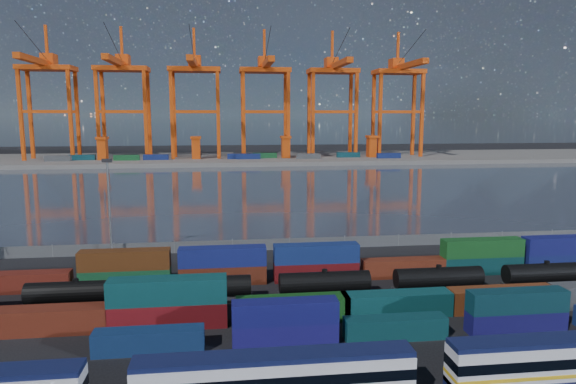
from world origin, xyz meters
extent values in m
plane|color=black|center=(0.00, 0.00, 0.00)|extent=(700.00, 700.00, 0.00)
plane|color=#2D3341|center=(0.00, 105.00, 0.01)|extent=(700.00, 700.00, 0.00)
cube|color=#514F4C|center=(0.00, 210.00, 1.00)|extent=(700.00, 70.00, 2.00)
cone|color=#1E2630|center=(-600.00, 1600.00, 210.00)|extent=(1000.00, 1000.00, 420.00)
cone|color=#1E2630|center=(-200.00, 1600.00, 260.00)|extent=(1100.00, 1100.00, 520.00)
cone|color=#1E2630|center=(200.00, 1600.00, 230.00)|extent=(1040.00, 1040.00, 460.00)
cone|color=#1E2630|center=(600.00, 1600.00, 190.00)|extent=(960.00, 960.00, 380.00)
cone|color=#1E2630|center=(950.00, 1600.00, 150.00)|extent=(840.00, 840.00, 300.00)
cube|color=silver|center=(-7.41, -21.31, 2.61)|extent=(22.49, 2.70, 3.42)
cube|color=#0F1539|center=(-7.41, -21.31, 4.54)|extent=(22.49, 2.43, 0.45)
cube|color=black|center=(-7.41, -21.31, 2.97)|extent=(22.51, 2.78, 0.90)
cube|color=silver|center=(18.59, -21.31, 2.61)|extent=(22.49, 2.70, 3.42)
cube|color=#0F1539|center=(18.59, -21.31, 0.81)|extent=(22.49, 2.75, 1.08)
cube|color=#0F1539|center=(18.59, -21.31, 4.54)|extent=(22.49, 2.43, 0.45)
cube|color=gold|center=(18.59, -21.31, 1.89)|extent=(22.51, 2.78, 0.32)
cube|color=black|center=(18.59, -21.31, 2.97)|extent=(22.51, 2.78, 0.90)
cube|color=navy|center=(-18.99, -9.63, 1.18)|extent=(10.94, 2.22, 2.37)
cube|color=navy|center=(-5.24, -9.63, 1.18)|extent=(10.94, 2.22, 2.37)
cube|color=navy|center=(-5.24, -9.63, 3.55)|extent=(10.94, 2.22, 2.37)
cube|color=#0B353B|center=(6.55, -9.63, 1.18)|extent=(10.94, 2.22, 2.37)
cube|color=#121051|center=(20.23, -9.63, 1.18)|extent=(10.94, 2.22, 2.37)
cube|color=#0B2F39|center=(20.23, -9.63, 3.55)|extent=(10.94, 2.22, 2.37)
cube|color=maroon|center=(-30.71, -3.55, 1.42)|extent=(13.07, 2.66, 2.83)
cube|color=maroon|center=(-17.69, -3.55, 1.42)|extent=(13.07, 2.66, 2.83)
cube|color=#0D4044|center=(-17.69, -3.55, 4.25)|extent=(13.07, 2.66, 2.83)
cube|color=#124414|center=(-3.63, -3.55, 1.42)|extent=(13.07, 2.66, 2.83)
cube|color=#0D4145|center=(8.76, -3.55, 1.42)|extent=(13.07, 2.66, 2.83)
cube|color=#652D14|center=(22.01, -3.55, 1.42)|extent=(13.07, 2.66, 2.83)
cube|color=#5F1C13|center=(-38.27, 10.75, 1.32)|extent=(12.19, 2.48, 2.64)
cube|color=#134726|center=(-24.97, 10.75, 1.32)|extent=(12.19, 2.48, 2.64)
cube|color=#502810|center=(-24.97, 10.75, 3.96)|extent=(12.19, 2.48, 2.64)
cube|color=#531E10|center=(-11.66, 10.75, 1.32)|extent=(12.19, 2.48, 2.64)
cube|color=navy|center=(-11.66, 10.75, 3.96)|extent=(12.19, 2.48, 2.64)
cube|color=#590D10|center=(1.69, 10.75, 1.32)|extent=(12.19, 2.48, 2.64)
cube|color=navy|center=(1.69, 10.75, 3.96)|extent=(12.19, 2.48, 2.64)
cube|color=maroon|center=(14.69, 10.75, 1.32)|extent=(12.19, 2.48, 2.64)
cube|color=#0A3538|center=(26.88, 10.75, 1.32)|extent=(12.19, 2.48, 2.64)
cube|color=#15501D|center=(26.88, 10.75, 3.96)|extent=(12.19, 2.48, 2.64)
cube|color=navy|center=(39.83, 10.75, 1.32)|extent=(12.19, 2.48, 2.64)
cube|color=navy|center=(39.83, 10.75, 3.96)|extent=(12.19, 2.48, 2.64)
cylinder|color=black|center=(-29.51, 3.53, 2.09)|extent=(11.82, 2.64, 2.64)
cylinder|color=black|center=(-29.51, 3.53, 3.55)|extent=(0.73, 0.73, 0.45)
cube|color=black|center=(-29.51, 3.53, 0.64)|extent=(12.27, 1.82, 0.36)
cube|color=black|center=(-33.60, 3.53, 0.27)|extent=(2.27, 1.64, 0.55)
cube|color=black|center=(-25.42, 3.53, 0.27)|extent=(2.27, 1.64, 0.55)
cylinder|color=black|center=(-14.01, 3.53, 2.09)|extent=(11.82, 2.64, 2.64)
cylinder|color=black|center=(-14.01, 3.53, 3.55)|extent=(0.73, 0.73, 0.45)
cube|color=black|center=(-14.01, 3.53, 0.64)|extent=(12.27, 1.82, 0.36)
cube|color=black|center=(-18.10, 3.53, 0.27)|extent=(2.27, 1.64, 0.55)
cube|color=black|center=(-9.92, 3.53, 0.27)|extent=(2.27, 1.64, 0.55)
cylinder|color=black|center=(1.49, 3.53, 2.09)|extent=(11.82, 2.64, 2.64)
cylinder|color=black|center=(1.49, 3.53, 3.55)|extent=(0.73, 0.73, 0.45)
cube|color=black|center=(1.49, 3.53, 0.64)|extent=(12.27, 1.82, 0.36)
cube|color=black|center=(-2.60, 3.53, 0.27)|extent=(2.27, 1.64, 0.55)
cube|color=black|center=(5.58, 3.53, 0.27)|extent=(2.27, 1.64, 0.55)
cylinder|color=black|center=(16.99, 3.53, 2.09)|extent=(11.82, 2.64, 2.64)
cylinder|color=black|center=(16.99, 3.53, 3.55)|extent=(0.73, 0.73, 0.45)
cube|color=black|center=(16.99, 3.53, 0.64)|extent=(12.27, 1.82, 0.36)
cube|color=black|center=(12.90, 3.53, 0.27)|extent=(2.27, 1.64, 0.55)
cube|color=black|center=(21.08, 3.53, 0.27)|extent=(2.27, 1.64, 0.55)
cylinder|color=black|center=(32.49, 3.53, 2.09)|extent=(11.82, 2.64, 2.64)
cylinder|color=black|center=(32.49, 3.53, 3.55)|extent=(0.73, 0.73, 0.45)
cube|color=black|center=(32.49, 3.53, 0.64)|extent=(12.27, 1.82, 0.36)
cube|color=black|center=(28.40, 3.53, 0.27)|extent=(2.27, 1.64, 0.55)
cube|color=black|center=(36.58, 3.53, 0.27)|extent=(2.27, 1.64, 0.55)
cube|color=#595B5E|center=(0.00, 28.00, 1.00)|extent=(160.00, 0.06, 2.00)
cylinder|color=slate|center=(-40.00, 28.00, 1.10)|extent=(0.12, 0.12, 2.20)
cylinder|color=slate|center=(-30.00, 28.00, 1.10)|extent=(0.12, 0.12, 2.20)
cylinder|color=slate|center=(-20.00, 28.00, 1.10)|extent=(0.12, 0.12, 2.20)
cylinder|color=slate|center=(-10.00, 28.00, 1.10)|extent=(0.12, 0.12, 2.20)
cylinder|color=slate|center=(0.00, 28.00, 1.10)|extent=(0.12, 0.12, 2.20)
cylinder|color=slate|center=(10.00, 28.00, 1.10)|extent=(0.12, 0.12, 2.20)
cylinder|color=slate|center=(20.00, 28.00, 1.10)|extent=(0.12, 0.12, 2.20)
cylinder|color=slate|center=(30.00, 28.00, 1.10)|extent=(0.12, 0.12, 2.20)
cylinder|color=slate|center=(40.00, 28.00, 1.10)|extent=(0.12, 0.12, 2.20)
cylinder|color=slate|center=(50.00, 28.00, 1.10)|extent=(0.12, 0.12, 2.20)
cylinder|color=slate|center=(-30.00, 26.00, 8.00)|extent=(0.36, 0.36, 16.00)
cube|color=black|center=(-30.00, 26.00, 16.30)|extent=(1.60, 0.40, 0.60)
cube|color=#D5460F|center=(-106.22, 198.88, 22.94)|extent=(1.63, 1.63, 45.89)
cube|color=#D5460F|center=(-106.22, 211.12, 22.94)|extent=(1.63, 1.63, 45.89)
cube|color=#D5460F|center=(-83.78, 198.88, 22.94)|extent=(1.63, 1.63, 45.89)
cube|color=#D5460F|center=(-83.78, 211.12, 22.94)|extent=(1.63, 1.63, 45.89)
cube|color=#D5460F|center=(-95.00, 198.88, 25.24)|extent=(22.43, 1.43, 1.43)
cube|color=#D5460F|center=(-95.00, 211.12, 25.24)|extent=(22.43, 1.43, 1.43)
cube|color=#D5460F|center=(-95.00, 205.00, 45.89)|extent=(25.49, 14.28, 2.24)
cube|color=#D5460F|center=(-95.00, 192.76, 47.92)|extent=(3.06, 48.94, 2.55)
cube|color=#D5460F|center=(-95.00, 209.08, 50.47)|extent=(6.12, 8.16, 5.10)
cube|color=#D5460F|center=(-95.00, 207.04, 58.12)|extent=(1.22, 1.22, 16.31)
cylinder|color=black|center=(-95.00, 190.32, 55.06)|extent=(0.24, 41.97, 13.84)
cube|color=#D5460F|center=(-71.22, 198.88, 22.94)|extent=(1.63, 1.63, 45.89)
cube|color=#D5460F|center=(-71.22, 211.12, 22.94)|extent=(1.63, 1.63, 45.89)
cube|color=#D5460F|center=(-48.78, 198.88, 22.94)|extent=(1.63, 1.63, 45.89)
cube|color=#D5460F|center=(-48.78, 211.12, 22.94)|extent=(1.63, 1.63, 45.89)
cube|color=#D5460F|center=(-60.00, 198.88, 25.24)|extent=(22.43, 1.43, 1.43)
cube|color=#D5460F|center=(-60.00, 211.12, 25.24)|extent=(22.43, 1.43, 1.43)
cube|color=#D5460F|center=(-60.00, 205.00, 45.89)|extent=(25.49, 14.28, 2.24)
cube|color=#D5460F|center=(-60.00, 192.76, 47.92)|extent=(3.06, 48.94, 2.55)
cube|color=#D5460F|center=(-60.00, 209.08, 50.47)|extent=(6.12, 8.16, 5.10)
cube|color=#D5460F|center=(-60.00, 207.04, 58.12)|extent=(1.22, 1.22, 16.31)
cylinder|color=black|center=(-60.00, 190.32, 55.06)|extent=(0.24, 41.97, 13.84)
cube|color=#D5460F|center=(-36.22, 198.88, 22.94)|extent=(1.63, 1.63, 45.89)
cube|color=#D5460F|center=(-36.22, 211.12, 22.94)|extent=(1.63, 1.63, 45.89)
cube|color=#D5460F|center=(-13.78, 198.88, 22.94)|extent=(1.63, 1.63, 45.89)
cube|color=#D5460F|center=(-13.78, 211.12, 22.94)|extent=(1.63, 1.63, 45.89)
cube|color=#D5460F|center=(-25.00, 198.88, 25.24)|extent=(22.43, 1.43, 1.43)
cube|color=#D5460F|center=(-25.00, 211.12, 25.24)|extent=(22.43, 1.43, 1.43)
cube|color=#D5460F|center=(-25.00, 205.00, 45.89)|extent=(25.49, 14.28, 2.24)
cube|color=#D5460F|center=(-25.00, 192.76, 47.92)|extent=(3.06, 48.94, 2.55)
cube|color=#D5460F|center=(-25.00, 209.08, 50.47)|extent=(6.12, 8.16, 5.10)
cube|color=#D5460F|center=(-25.00, 207.04, 58.12)|extent=(1.22, 1.22, 16.31)
cylinder|color=black|center=(-25.00, 190.32, 55.06)|extent=(0.24, 41.97, 13.84)
cube|color=#D5460F|center=(-1.22, 198.88, 22.94)|extent=(1.63, 1.63, 45.89)
cube|color=#D5460F|center=(-1.22, 211.12, 22.94)|extent=(1.63, 1.63, 45.89)
cube|color=#D5460F|center=(21.22, 198.88, 22.94)|extent=(1.63, 1.63, 45.89)
cube|color=#D5460F|center=(21.22, 211.12, 22.94)|extent=(1.63, 1.63, 45.89)
cube|color=#D5460F|center=(10.00, 198.88, 25.24)|extent=(22.43, 1.43, 1.43)
cube|color=#D5460F|center=(10.00, 211.12, 25.24)|extent=(22.43, 1.43, 1.43)
cube|color=#D5460F|center=(10.00, 205.00, 45.89)|extent=(25.49, 14.28, 2.24)
cube|color=#D5460F|center=(10.00, 192.76, 47.92)|extent=(3.06, 48.94, 2.55)
cube|color=#D5460F|center=(10.00, 209.08, 50.47)|extent=(6.12, 8.16, 5.10)
cube|color=#D5460F|center=(10.00, 207.04, 58.12)|extent=(1.22, 1.22, 16.31)
cylinder|color=black|center=(10.00, 190.32, 55.06)|extent=(0.24, 41.97, 13.84)
cube|color=#D5460F|center=(33.78, 198.88, 22.94)|extent=(1.63, 1.63, 45.89)
cube|color=#D5460F|center=(33.78, 211.12, 22.94)|extent=(1.63, 1.63, 45.89)
cube|color=#D5460F|center=(56.22, 198.88, 22.94)|extent=(1.63, 1.63, 45.89)
cube|color=#D5460F|center=(56.22, 211.12, 22.94)|extent=(1.63, 1.63, 45.89)
cube|color=#D5460F|center=(45.00, 198.88, 25.24)|extent=(22.43, 1.43, 1.43)
cube|color=#D5460F|center=(45.00, 211.12, 25.24)|extent=(22.43, 1.43, 1.43)
cube|color=#D5460F|center=(45.00, 205.00, 45.89)|extent=(25.49, 14.28, 2.24)
cube|color=#D5460F|center=(45.00, 192.76, 47.92)|extent=(3.06, 48.94, 2.55)
cube|color=#D5460F|center=(45.00, 209.08, 50.47)|extent=(6.12, 8.16, 5.10)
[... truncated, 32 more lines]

